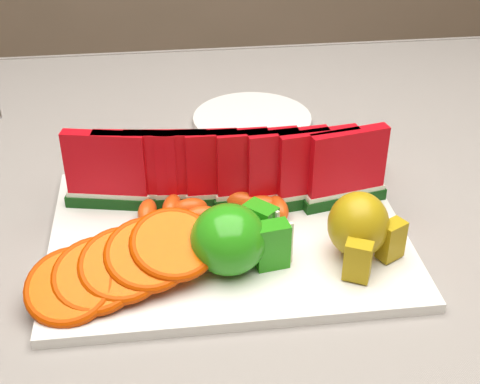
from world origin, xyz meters
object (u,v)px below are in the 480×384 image
Objects in this scene: pear_cluster at (360,228)px; side_plate at (252,119)px; platter at (228,235)px; apple_cluster at (235,239)px.

pear_cluster reaches higher than side_plate.
platter is 0.30m from side_plate.
pear_cluster is (0.13, -0.06, 0.04)m from platter.
apple_cluster is 1.30× the size of pear_cluster.
side_plate is (-0.06, 0.36, -0.05)m from pear_cluster.
pear_cluster is at bearing -79.80° from side_plate.
pear_cluster reaches higher than apple_cluster.
platter is at bearing -103.27° from side_plate.
apple_cluster reaches higher than platter.
apple_cluster is 0.13m from pear_cluster.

